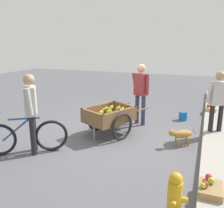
{
  "coord_description": "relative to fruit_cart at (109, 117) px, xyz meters",
  "views": [
    {
      "loc": [
        5.27,
        2.06,
        2.18
      ],
      "look_at": [
        0.07,
        -0.02,
        0.75
      ],
      "focal_mm": 38.57,
      "sensor_mm": 36.0,
      "label": 1
    }
  ],
  "objects": [
    {
      "name": "dog",
      "position": [
        0.04,
        1.7,
        -0.17
      ],
      "size": [
        0.46,
        0.55,
        0.4
      ],
      "color": "#AD7A38",
      "rests_on": "ground"
    },
    {
      "name": "vendor_person",
      "position": [
        -1.04,
        0.48,
        0.55
      ],
      "size": [
        0.32,
        0.52,
        1.65
      ],
      "color": "#333851",
      "rests_on": "ground"
    },
    {
      "name": "apple_crate",
      "position": [
        1.8,
        2.29,
        -0.31
      ],
      "size": [
        0.44,
        0.32,
        0.32
      ],
      "color": "#99754C",
      "rests_on": "ground"
    },
    {
      "name": "bicycle",
      "position": [
        1.56,
        -1.17,
        -0.08
      ],
      "size": [
        1.0,
        1.4,
        0.85
      ],
      "color": "black",
      "rests_on": "ground"
    },
    {
      "name": "cyclist_person",
      "position": [
        1.47,
        -1.04,
        0.53
      ],
      "size": [
        0.44,
        0.37,
        1.61
      ],
      "color": "black",
      "rests_on": "ground"
    },
    {
      "name": "ground_plane",
      "position": [
        -0.17,
        0.06,
        -0.44
      ],
      "size": [
        24.0,
        24.0,
        0.0
      ],
      "primitive_type": "plane",
      "color": "#56565B"
    },
    {
      "name": "fruit_cart",
      "position": [
        0.0,
        0.0,
        0.0
      ],
      "size": [
        1.82,
        1.38,
        0.71
      ],
      "color": "brown",
      "rests_on": "ground"
    },
    {
      "name": "fire_hydrant",
      "position": [
        2.42,
        1.88,
        -0.1
      ],
      "size": [
        0.25,
        0.25,
        0.67
      ],
      "color": "gold",
      "rests_on": "ground"
    },
    {
      "name": "mixed_fruit_crate",
      "position": [
        -2.82,
        2.3,
        -0.31
      ],
      "size": [
        0.44,
        0.32,
        0.32
      ],
      "color": "tan",
      "rests_on": "ground"
    },
    {
      "name": "plastic_bucket",
      "position": [
        -1.84,
        1.55,
        -0.31
      ],
      "size": [
        0.23,
        0.23,
        0.25
      ],
      "primitive_type": "cylinder",
      "color": "#1966B2",
      "rests_on": "ground"
    },
    {
      "name": "bystander_person",
      "position": [
        -0.87,
        2.38,
        0.49
      ],
      "size": [
        0.33,
        0.53,
        1.55
      ],
      "color": "black",
      "rests_on": "ground"
    }
  ]
}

